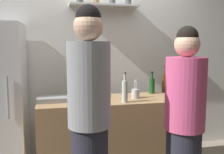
{
  "coord_description": "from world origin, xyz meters",
  "views": [
    {
      "loc": [
        -0.64,
        -2.25,
        1.49
      ],
      "look_at": [
        -0.02,
        0.54,
        1.14
      ],
      "focal_mm": 41.18,
      "sensor_mm": 36.0,
      "label": 1
    }
  ],
  "objects_px": {
    "wine_bottle_amber_glass": "(165,82)",
    "person_pink_top": "(184,125)",
    "wine_bottle_dark_glass": "(175,86)",
    "wine_bottle_green_glass": "(152,85)",
    "wine_bottle_pale_glass": "(125,91)",
    "person_grey_hoodie": "(89,119)",
    "baking_pan": "(53,99)",
    "utensil_holder": "(135,93)",
    "water_bottle_plastic": "(176,91)"
  },
  "relations": [
    {
      "from": "utensil_holder",
      "to": "person_pink_top",
      "type": "bearing_deg",
      "value": -78.13
    },
    {
      "from": "wine_bottle_amber_glass",
      "to": "person_grey_hoodie",
      "type": "distance_m",
      "value": 1.56
    },
    {
      "from": "utensil_holder",
      "to": "wine_bottle_pale_glass",
      "type": "xyz_separation_m",
      "value": [
        -0.18,
        -0.19,
        0.07
      ]
    },
    {
      "from": "wine_bottle_dark_glass",
      "to": "person_pink_top",
      "type": "relative_size",
      "value": 0.2
    },
    {
      "from": "baking_pan",
      "to": "wine_bottle_pale_glass",
      "type": "bearing_deg",
      "value": -16.2
    },
    {
      "from": "water_bottle_plastic",
      "to": "person_pink_top",
      "type": "xyz_separation_m",
      "value": [
        -0.26,
        -0.68,
        -0.17
      ]
    },
    {
      "from": "wine_bottle_pale_glass",
      "to": "utensil_holder",
      "type": "bearing_deg",
      "value": 46.49
    },
    {
      "from": "water_bottle_plastic",
      "to": "wine_bottle_green_glass",
      "type": "bearing_deg",
      "value": 110.58
    },
    {
      "from": "baking_pan",
      "to": "water_bottle_plastic",
      "type": "xyz_separation_m",
      "value": [
        1.36,
        -0.17,
        0.07
      ]
    },
    {
      "from": "baking_pan",
      "to": "person_pink_top",
      "type": "height_order",
      "value": "person_pink_top"
    },
    {
      "from": "wine_bottle_amber_glass",
      "to": "person_grey_hoodie",
      "type": "height_order",
      "value": "person_grey_hoodie"
    },
    {
      "from": "utensil_holder",
      "to": "wine_bottle_pale_glass",
      "type": "height_order",
      "value": "wine_bottle_pale_glass"
    },
    {
      "from": "baking_pan",
      "to": "wine_bottle_green_glass",
      "type": "xyz_separation_m",
      "value": [
        1.22,
        0.21,
        0.08
      ]
    },
    {
      "from": "person_pink_top",
      "to": "wine_bottle_green_glass",
      "type": "bearing_deg",
      "value": 55.08
    },
    {
      "from": "baking_pan",
      "to": "wine_bottle_pale_glass",
      "type": "distance_m",
      "value": 0.78
    },
    {
      "from": "water_bottle_plastic",
      "to": "person_grey_hoodie",
      "type": "relative_size",
      "value": 0.12
    },
    {
      "from": "wine_bottle_dark_glass",
      "to": "water_bottle_plastic",
      "type": "height_order",
      "value": "wine_bottle_dark_glass"
    },
    {
      "from": "wine_bottle_green_glass",
      "to": "wine_bottle_pale_glass",
      "type": "distance_m",
      "value": 0.64
    },
    {
      "from": "utensil_holder",
      "to": "wine_bottle_green_glass",
      "type": "relative_size",
      "value": 0.79
    },
    {
      "from": "person_pink_top",
      "to": "wine_bottle_pale_glass",
      "type": "bearing_deg",
      "value": 90.26
    },
    {
      "from": "utensil_holder",
      "to": "wine_bottle_dark_glass",
      "type": "relative_size",
      "value": 0.65
    },
    {
      "from": "water_bottle_plastic",
      "to": "person_grey_hoodie",
      "type": "xyz_separation_m",
      "value": [
        -1.07,
        -0.65,
        -0.08
      ]
    },
    {
      "from": "wine_bottle_green_glass",
      "to": "wine_bottle_pale_glass",
      "type": "relative_size",
      "value": 0.86
    },
    {
      "from": "wine_bottle_amber_glass",
      "to": "person_pink_top",
      "type": "xyz_separation_m",
      "value": [
        -0.31,
        -1.1,
        -0.2
      ]
    },
    {
      "from": "wine_bottle_dark_glass",
      "to": "baking_pan",
      "type": "bearing_deg",
      "value": 178.26
    },
    {
      "from": "wine_bottle_green_glass",
      "to": "person_grey_hoodie",
      "type": "xyz_separation_m",
      "value": [
        -0.93,
        -1.03,
        -0.09
      ]
    },
    {
      "from": "baking_pan",
      "to": "person_grey_hoodie",
      "type": "bearing_deg",
      "value": -70.91
    },
    {
      "from": "wine_bottle_dark_glass",
      "to": "water_bottle_plastic",
      "type": "bearing_deg",
      "value": -111.3
    },
    {
      "from": "wine_bottle_pale_glass",
      "to": "wine_bottle_amber_glass",
      "type": "bearing_deg",
      "value": 34.88
    },
    {
      "from": "wine_bottle_green_glass",
      "to": "person_grey_hoodie",
      "type": "bearing_deg",
      "value": -131.99
    },
    {
      "from": "person_grey_hoodie",
      "to": "wine_bottle_green_glass",
      "type": "bearing_deg",
      "value": -111.83
    },
    {
      "from": "wine_bottle_pale_glass",
      "to": "wine_bottle_amber_glass",
      "type": "relative_size",
      "value": 0.93
    },
    {
      "from": "wine_bottle_green_glass",
      "to": "person_grey_hoodie",
      "type": "relative_size",
      "value": 0.15
    },
    {
      "from": "wine_bottle_green_glass",
      "to": "wine_bottle_amber_glass",
      "type": "height_order",
      "value": "wine_bottle_amber_glass"
    },
    {
      "from": "person_pink_top",
      "to": "person_grey_hoodie",
      "type": "xyz_separation_m",
      "value": [
        -0.81,
        0.03,
        0.09
      ]
    },
    {
      "from": "person_grey_hoodie",
      "to": "water_bottle_plastic",
      "type": "bearing_deg",
      "value": -128.64
    },
    {
      "from": "wine_bottle_pale_glass",
      "to": "water_bottle_plastic",
      "type": "bearing_deg",
      "value": 4.04
    },
    {
      "from": "person_grey_hoodie",
      "to": "person_pink_top",
      "type": "bearing_deg",
      "value": -162.19
    },
    {
      "from": "wine_bottle_amber_glass",
      "to": "person_grey_hoodie",
      "type": "relative_size",
      "value": 0.19
    },
    {
      "from": "wine_bottle_green_glass",
      "to": "person_pink_top",
      "type": "relative_size",
      "value": 0.17
    },
    {
      "from": "baking_pan",
      "to": "wine_bottle_pale_glass",
      "type": "height_order",
      "value": "wine_bottle_pale_glass"
    },
    {
      "from": "wine_bottle_amber_glass",
      "to": "wine_bottle_pale_glass",
      "type": "bearing_deg",
      "value": -145.12
    },
    {
      "from": "wine_bottle_amber_glass",
      "to": "person_grey_hoodie",
      "type": "bearing_deg",
      "value": -136.4
    },
    {
      "from": "wine_bottle_green_glass",
      "to": "person_pink_top",
      "type": "distance_m",
      "value": 1.09
    },
    {
      "from": "wine_bottle_green_glass",
      "to": "wine_bottle_amber_glass",
      "type": "bearing_deg",
      "value": 10.71
    },
    {
      "from": "wine_bottle_dark_glass",
      "to": "water_bottle_plastic",
      "type": "relative_size",
      "value": 1.53
    },
    {
      "from": "baking_pan",
      "to": "utensil_holder",
      "type": "relative_size",
      "value": 1.55
    },
    {
      "from": "baking_pan",
      "to": "person_grey_hoodie",
      "type": "relative_size",
      "value": 0.19
    },
    {
      "from": "wine_bottle_green_glass",
      "to": "wine_bottle_dark_glass",
      "type": "relative_size",
      "value": 0.82
    },
    {
      "from": "wine_bottle_green_glass",
      "to": "water_bottle_plastic",
      "type": "height_order",
      "value": "wine_bottle_green_glass"
    }
  ]
}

